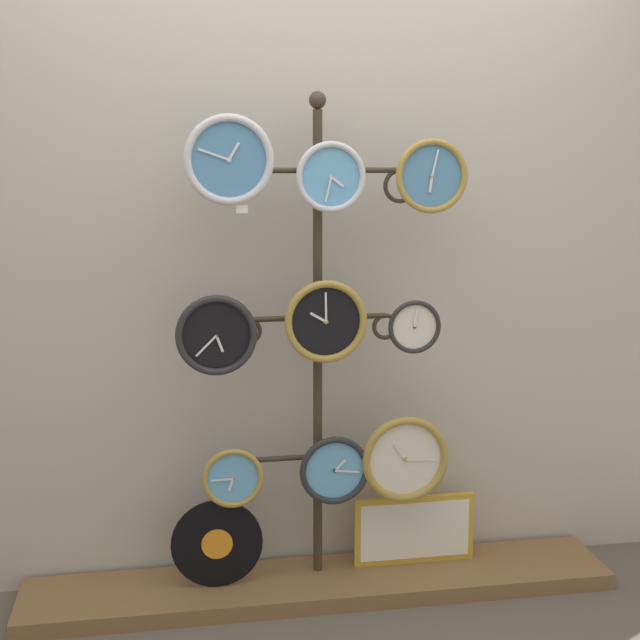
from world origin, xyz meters
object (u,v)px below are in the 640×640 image
Objects in this scene: clock_top_center at (331,177)px; clock_middle_right at (414,327)px; clock_bottom_center at (334,470)px; display_stand at (318,422)px; clock_top_left at (229,160)px; clock_top_right at (431,176)px; picture_frame at (414,530)px; clock_middle_center at (326,321)px; clock_middle_left at (216,335)px; vinyl_record at (217,544)px; clock_bottom_right at (405,459)px; clock_bottom_left at (233,478)px.

clock_middle_right is (0.30, -0.01, -0.53)m from clock_top_center.
display_stand is at bearing 118.67° from clock_bottom_center.
clock_top_left is 1.17× the size of clock_top_right.
clock_top_center reaches higher than picture_frame.
clock_middle_left is at bearing 179.40° from clock_middle_center.
vinyl_record is (-0.77, 0.03, -1.32)m from clock_top_right.
clock_bottom_right is (0.30, 0.01, -0.53)m from clock_middle_center.
clock_top_center is 0.83× the size of clock_middle_center.
clock_top_right is 0.92× the size of clock_middle_left.
clock_bottom_center is at bearing 3.71° from clock_bottom_left.
clock_top_right reaches higher than clock_middle_center.
picture_frame is (-0.01, 0.10, -1.35)m from clock_top_right.
clock_middle_left is (-0.05, 0.00, -0.60)m from clock_top_left.
clock_top_left is at bearing -179.56° from clock_middle_right.
picture_frame is (0.07, 0.09, -0.32)m from clock_bottom_right.
clock_middle_right is at bearing 1.23° from clock_middle_center.
clock_middle_right reaches higher than picture_frame.
clock_bottom_center is at bearing 1.64° from clock_middle_left.
display_stand is 1.01m from clock_top_left.
display_stand is 6.47× the size of clock_middle_left.
display_stand reaches higher than vinyl_record.
clock_bottom_left is (-0.33, -0.11, -0.16)m from display_stand.
clock_middle_right is (-0.05, 0.01, -0.53)m from clock_top_right.
clock_bottom_left is at bearing -175.89° from clock_top_center.
clock_middle_center reaches higher than vinyl_record.
clock_middle_left is 1.29× the size of clock_bottom_left.
clock_top_left is (-0.32, -0.10, 0.96)m from display_stand.
clock_middle_center is at bearing -178.77° from clock_middle_right.
clock_top_center is at bearing 4.11° from clock_bottom_left.
clock_bottom_center is at bearing 178.48° from clock_bottom_right.
clock_middle_right reaches higher than clock_bottom_center.
clock_top_center reaches higher than vinyl_record.
clock_middle_left is at bearing -178.36° from clock_bottom_center.
display_stand is 9.41× the size of clock_middle_right.
display_stand is 0.51m from clock_middle_right.
clock_bottom_center is at bearing -166.15° from picture_frame.
vinyl_record is (-0.06, 0.04, -0.26)m from clock_bottom_left.
clock_top_center is 0.94× the size of clock_top_right.
clock_top_left is at bearing -179.36° from clock_bottom_right.
clock_bottom_right is at bearing -127.00° from picture_frame.
display_stand reaches higher than clock_middle_right.
clock_middle_center is 0.33m from clock_middle_right.
clock_top_right reaches higher than clock_bottom_left.
clock_bottom_center is at bearing 24.25° from clock_middle_center.
vinyl_record is (-0.70, 0.02, -0.29)m from clock_bottom_right.
clock_top_left is 0.65m from clock_middle_center.
clock_bottom_left reaches higher than vinyl_record.
clock_top_right is 1.11m from clock_bottom_center.
display_stand is at bearing 164.17° from clock_middle_right.
clock_top_left is at bearing -172.17° from picture_frame.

